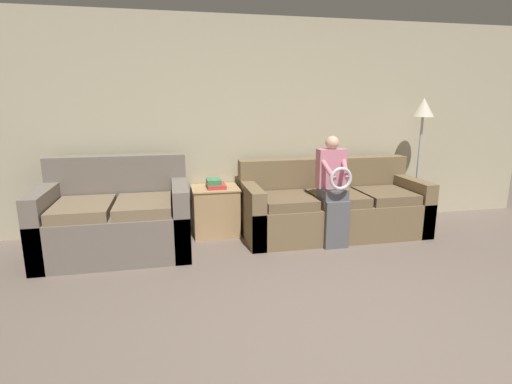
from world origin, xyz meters
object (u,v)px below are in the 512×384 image
child_left_seated (333,187)px  floor_lamp (422,122)px  side_shelf (216,210)px  book_stack (215,184)px  couch_main (332,208)px  couch_side (117,220)px

child_left_seated → floor_lamp: bearing=22.2°
floor_lamp → side_shelf: bearing=179.1°
child_left_seated → book_stack: child_left_seated is taller
couch_main → book_stack: bearing=170.0°
child_left_seated → floor_lamp: (1.41, 0.58, 0.66)m
couch_side → book_stack: couch_side is taller
couch_main → floor_lamp: 1.62m
floor_lamp → book_stack: bearing=179.3°
couch_main → child_left_seated: 0.52m
couch_main → couch_side: couch_side is taller
couch_main → side_shelf: couch_main is taller
couch_side → side_shelf: couch_side is taller
couch_side → floor_lamp: bearing=4.7°
couch_main → couch_side: (-2.46, -0.09, 0.03)m
child_left_seated → couch_main: bearing=67.8°
side_shelf → couch_side: bearing=-162.3°
child_left_seated → book_stack: (-1.23, 0.61, -0.03)m
floor_lamp → couch_side: bearing=-175.3°
book_stack → floor_lamp: 2.73m
book_stack → couch_main: bearing=-10.0°
child_left_seated → floor_lamp: floor_lamp is taller
couch_main → floor_lamp: (1.26, 0.21, 0.99)m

